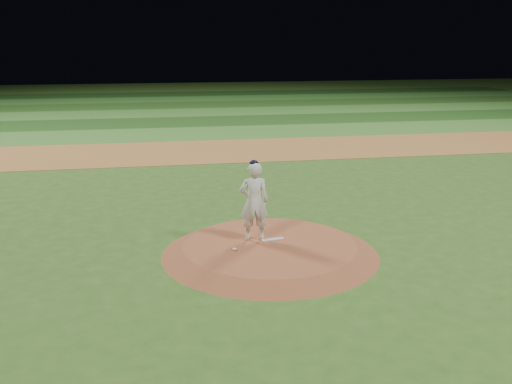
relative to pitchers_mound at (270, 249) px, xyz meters
The scene contains 12 objects.
ground 0.12m from the pitchers_mound, ahead, with size 120.00×120.00×0.00m, color #315A1D.
infield_dirt_band 14.00m from the pitchers_mound, 90.00° to the left, with size 70.00×6.00×0.02m, color #9D6630.
outfield_stripe_0 19.50m from the pitchers_mound, 90.00° to the left, with size 70.00×5.00×0.02m, color #3B742A.
outfield_stripe_1 24.50m from the pitchers_mound, 90.00° to the left, with size 70.00×5.00×0.02m, color #1E4917.
outfield_stripe_2 29.50m from the pitchers_mound, 90.00° to the left, with size 70.00×5.00×0.02m, color #38732A.
outfield_stripe_3 34.50m from the pitchers_mound, 90.00° to the left, with size 70.00×5.00×0.02m, color #224C18.
outfield_stripe_4 39.50m from the pitchers_mound, 90.00° to the left, with size 70.00×5.00×0.02m, color #2E6926.
outfield_stripe_5 44.50m from the pitchers_mound, 90.00° to the left, with size 70.00×5.00×0.02m, color #183F14.
pitchers_mound is the anchor object (origin of this frame).
pitching_rubber 0.36m from the pitchers_mound, 65.83° to the left, with size 0.60×0.15×0.03m, color beige.
rosin_bag 1.00m from the pitchers_mound, 165.21° to the right, with size 0.11×0.11×0.06m, color silver.
pitcher_on_mound 1.28m from the pitchers_mound, 127.89° to the left, with size 0.77×0.53×2.11m.
Camera 1 is at (-2.80, -13.33, 5.28)m, focal length 40.00 mm.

